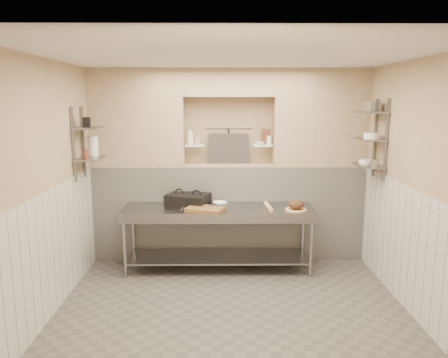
{
  "coord_description": "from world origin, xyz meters",
  "views": [
    {
      "loc": [
        -0.14,
        -4.65,
        2.35
      ],
      "look_at": [
        -0.08,
        0.9,
        1.35
      ],
      "focal_mm": 35.0,
      "sensor_mm": 36.0,
      "label": 1
    }
  ],
  "objects_px": {
    "cutting_board": "(205,209)",
    "jug_left": "(93,146)",
    "mixing_bowl": "(220,203)",
    "rolling_pin": "(268,206)",
    "bottle_soap": "(190,136)",
    "bowl_alcove": "(260,143)",
    "prep_table": "(218,226)",
    "bread_loaf": "(296,204)",
    "panini_press": "(188,199)"
  },
  "relations": [
    {
      "from": "prep_table",
      "to": "mixing_bowl",
      "type": "bearing_deg",
      "value": 78.78
    },
    {
      "from": "prep_table",
      "to": "bowl_alcove",
      "type": "xyz_separation_m",
      "value": [
        0.62,
        0.56,
        1.09
      ]
    },
    {
      "from": "mixing_bowl",
      "to": "bowl_alcove",
      "type": "height_order",
      "value": "bowl_alcove"
    },
    {
      "from": "prep_table",
      "to": "bowl_alcove",
      "type": "height_order",
      "value": "bowl_alcove"
    },
    {
      "from": "mixing_bowl",
      "to": "bread_loaf",
      "type": "bearing_deg",
      "value": -16.38
    },
    {
      "from": "bread_loaf",
      "to": "bottle_soap",
      "type": "height_order",
      "value": "bottle_soap"
    },
    {
      "from": "prep_table",
      "to": "bottle_soap",
      "type": "relative_size",
      "value": 10.49
    },
    {
      "from": "panini_press",
      "to": "cutting_board",
      "type": "height_order",
      "value": "panini_press"
    },
    {
      "from": "cutting_board",
      "to": "jug_left",
      "type": "xyz_separation_m",
      "value": [
        -1.51,
        0.21,
        0.82
      ]
    },
    {
      "from": "rolling_pin",
      "to": "bread_loaf",
      "type": "height_order",
      "value": "bread_loaf"
    },
    {
      "from": "mixing_bowl",
      "to": "jug_left",
      "type": "height_order",
      "value": "jug_left"
    },
    {
      "from": "mixing_bowl",
      "to": "rolling_pin",
      "type": "height_order",
      "value": "rolling_pin"
    },
    {
      "from": "bottle_soap",
      "to": "bowl_alcove",
      "type": "xyz_separation_m",
      "value": [
        1.02,
        0.03,
        -0.1
      ]
    },
    {
      "from": "panini_press",
      "to": "bread_loaf",
      "type": "relative_size",
      "value": 3.12
    },
    {
      "from": "mixing_bowl",
      "to": "bottle_soap",
      "type": "distance_m",
      "value": 1.08
    },
    {
      "from": "prep_table",
      "to": "bread_loaf",
      "type": "bearing_deg",
      "value": -8.67
    },
    {
      "from": "bottle_soap",
      "to": "jug_left",
      "type": "bearing_deg",
      "value": -159.26
    },
    {
      "from": "prep_table",
      "to": "cutting_board",
      "type": "height_order",
      "value": "cutting_board"
    },
    {
      "from": "prep_table",
      "to": "panini_press",
      "type": "relative_size",
      "value": 3.91
    },
    {
      "from": "mixing_bowl",
      "to": "jug_left",
      "type": "bearing_deg",
      "value": -176.82
    },
    {
      "from": "panini_press",
      "to": "bowl_alcove",
      "type": "xyz_separation_m",
      "value": [
        1.04,
        0.38,
        0.76
      ]
    },
    {
      "from": "bread_loaf",
      "to": "rolling_pin",
      "type": "bearing_deg",
      "value": 164.74
    },
    {
      "from": "prep_table",
      "to": "panini_press",
      "type": "height_order",
      "value": "panini_press"
    },
    {
      "from": "bowl_alcove",
      "to": "mixing_bowl",
      "type": "bearing_deg",
      "value": -144.44
    },
    {
      "from": "rolling_pin",
      "to": "bowl_alcove",
      "type": "bearing_deg",
      "value": 96.2
    },
    {
      "from": "bread_loaf",
      "to": "bowl_alcove",
      "type": "height_order",
      "value": "bowl_alcove"
    },
    {
      "from": "panini_press",
      "to": "bottle_soap",
      "type": "relative_size",
      "value": 2.69
    },
    {
      "from": "bowl_alcove",
      "to": "cutting_board",
      "type": "bearing_deg",
      "value": -137.45
    },
    {
      "from": "prep_table",
      "to": "mixing_bowl",
      "type": "height_order",
      "value": "mixing_bowl"
    },
    {
      "from": "cutting_board",
      "to": "bread_loaf",
      "type": "xyz_separation_m",
      "value": [
        1.21,
        0.0,
        0.06
      ]
    },
    {
      "from": "bread_loaf",
      "to": "prep_table",
      "type": "bearing_deg",
      "value": 171.33
    },
    {
      "from": "bread_loaf",
      "to": "bowl_alcove",
      "type": "xyz_separation_m",
      "value": [
        -0.43,
        0.72,
        0.75
      ]
    },
    {
      "from": "mixing_bowl",
      "to": "cutting_board",
      "type": "bearing_deg",
      "value": -123.28
    },
    {
      "from": "bottle_soap",
      "to": "cutting_board",
      "type": "bearing_deg",
      "value": -71.38
    },
    {
      "from": "prep_table",
      "to": "mixing_bowl",
      "type": "xyz_separation_m",
      "value": [
        0.03,
        0.14,
        0.28
      ]
    },
    {
      "from": "bread_loaf",
      "to": "bottle_soap",
      "type": "bearing_deg",
      "value": 154.57
    },
    {
      "from": "panini_press",
      "to": "bottle_soap",
      "type": "distance_m",
      "value": 0.93
    },
    {
      "from": "panini_press",
      "to": "mixing_bowl",
      "type": "xyz_separation_m",
      "value": [
        0.45,
        -0.04,
        -0.05
      ]
    },
    {
      "from": "cutting_board",
      "to": "jug_left",
      "type": "height_order",
      "value": "jug_left"
    },
    {
      "from": "bowl_alcove",
      "to": "rolling_pin",
      "type": "bearing_deg",
      "value": -83.8
    },
    {
      "from": "bread_loaf",
      "to": "bowl_alcove",
      "type": "bearing_deg",
      "value": 120.61
    },
    {
      "from": "panini_press",
      "to": "prep_table",
      "type": "bearing_deg",
      "value": -3.36
    },
    {
      "from": "rolling_pin",
      "to": "bowl_alcove",
      "type": "xyz_separation_m",
      "value": [
        -0.07,
        0.62,
        0.8
      ]
    },
    {
      "from": "prep_table",
      "to": "panini_press",
      "type": "distance_m",
      "value": 0.57
    },
    {
      "from": "prep_table",
      "to": "bread_loaf",
      "type": "distance_m",
      "value": 1.11
    },
    {
      "from": "mixing_bowl",
      "to": "prep_table",
      "type": "bearing_deg",
      "value": -101.22
    },
    {
      "from": "panini_press",
      "to": "bowl_alcove",
      "type": "distance_m",
      "value": 1.34
    },
    {
      "from": "cutting_board",
      "to": "rolling_pin",
      "type": "distance_m",
      "value": 0.86
    },
    {
      "from": "mixing_bowl",
      "to": "rolling_pin",
      "type": "distance_m",
      "value": 0.69
    },
    {
      "from": "bottle_soap",
      "to": "panini_press",
      "type": "bearing_deg",
      "value": -93.32
    }
  ]
}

